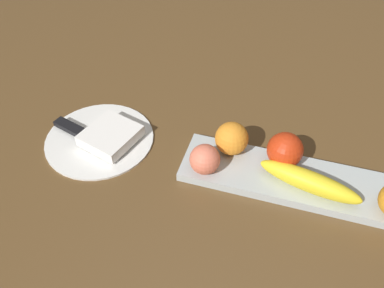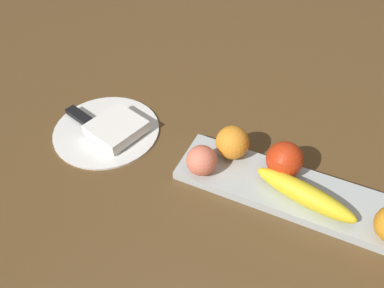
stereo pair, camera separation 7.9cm
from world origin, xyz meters
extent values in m
plane|color=brown|center=(0.00, 0.00, 0.00)|extent=(2.40, 2.40, 0.00)
cube|color=#B3BDBE|center=(0.04, -0.02, 0.01)|extent=(0.45, 0.12, 0.02)
sphere|color=red|center=(0.01, 0.01, 0.05)|extent=(0.07, 0.07, 0.07)
ellipsoid|color=yellow|center=(0.07, -0.05, 0.04)|extent=(0.20, 0.08, 0.04)
sphere|color=orange|center=(-0.10, 0.01, 0.05)|extent=(0.07, 0.07, 0.07)
sphere|color=#E87458|center=(-0.13, -0.06, 0.05)|extent=(0.06, 0.06, 0.06)
cylinder|color=white|center=(-0.38, -0.02, 0.00)|extent=(0.24, 0.24, 0.01)
cube|color=white|center=(-0.35, -0.02, 0.02)|extent=(0.13, 0.13, 0.02)
cube|color=silver|center=(-0.39, -0.04, 0.01)|extent=(0.15, 0.06, 0.00)
cube|color=black|center=(-0.45, -0.02, 0.02)|extent=(0.09, 0.05, 0.01)
camera|label=1|loc=(-0.01, -0.56, 0.61)|focal=36.69mm
camera|label=2|loc=(0.07, -0.53, 0.61)|focal=36.69mm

